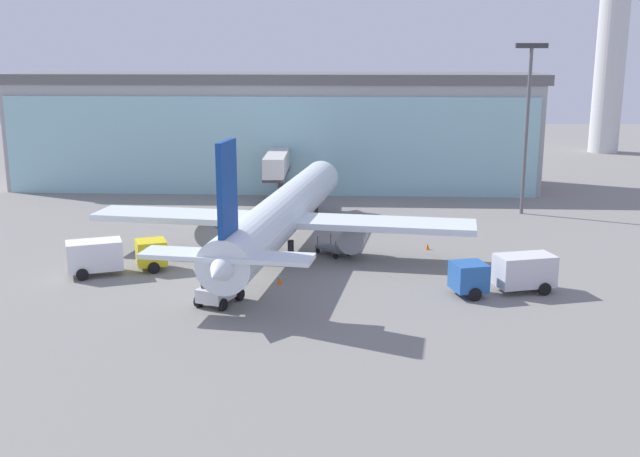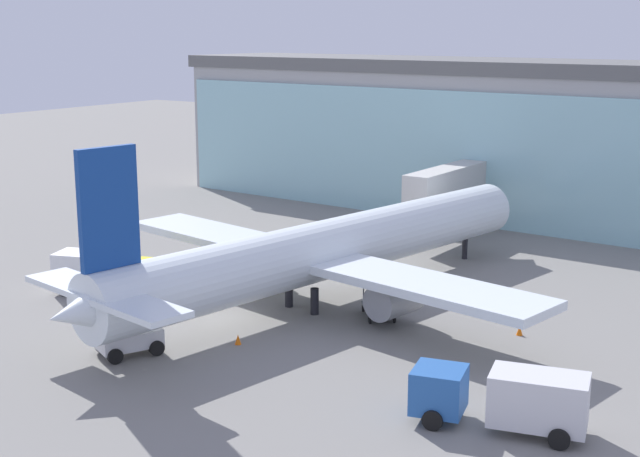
% 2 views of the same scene
% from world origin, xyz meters
% --- Properties ---
extents(ground, '(240.00, 240.00, 0.00)m').
position_xyz_m(ground, '(0.00, 0.00, 0.00)').
color(ground, gray).
extents(terminal_building, '(65.09, 16.44, 13.91)m').
position_xyz_m(terminal_building, '(-0.01, 38.20, 6.95)').
color(terminal_building, '#A2A2A2').
rests_on(terminal_building, ground).
extents(jet_bridge, '(2.55, 11.87, 5.70)m').
position_xyz_m(jet_bridge, '(0.99, 27.08, 4.32)').
color(jet_bridge, beige).
rests_on(jet_bridge, ground).
extents(control_tower, '(8.16, 8.16, 41.22)m').
position_xyz_m(control_tower, '(53.17, 70.41, 23.50)').
color(control_tower, silver).
rests_on(control_tower, ground).
extents(apron_light_mast, '(3.20, 0.40, 17.28)m').
position_xyz_m(apron_light_mast, '(26.70, 21.51, 10.36)').
color(apron_light_mast, '#59595E').
rests_on(apron_light_mast, ground).
extents(airplane, '(31.76, 38.19, 11.15)m').
position_xyz_m(airplane, '(2.61, 5.97, 3.35)').
color(airplane, white).
rests_on(airplane, ground).
extents(catering_truck, '(7.61, 4.52, 2.65)m').
position_xyz_m(catering_truck, '(-10.01, -0.10, 1.47)').
color(catering_truck, yellow).
rests_on(catering_truck, ground).
extents(fuel_truck, '(7.61, 3.84, 2.65)m').
position_xyz_m(fuel_truck, '(18.69, -4.83, 1.47)').
color(fuel_truck, '#2659A5').
rests_on(fuel_truck, ground).
extents(baggage_cart, '(3.03, 3.17, 1.50)m').
position_xyz_m(baggage_cart, '(6.76, 5.37, 0.50)').
color(baggage_cart, slate).
rests_on(baggage_cart, ground).
extents(pushback_tug, '(3.20, 3.66, 2.30)m').
position_xyz_m(pushback_tug, '(-1.10, -7.22, 0.97)').
color(pushback_tug, silver).
rests_on(pushback_tug, ground).
extents(safety_cone_nose, '(0.36, 0.36, 0.55)m').
position_xyz_m(safety_cone_nose, '(2.74, -2.83, 0.28)').
color(safety_cone_nose, orange).
rests_on(safety_cone_nose, ground).
extents(safety_cone_wingtip, '(0.36, 0.36, 0.55)m').
position_xyz_m(safety_cone_wingtip, '(14.86, 6.92, 0.28)').
color(safety_cone_wingtip, orange).
rests_on(safety_cone_wingtip, ground).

